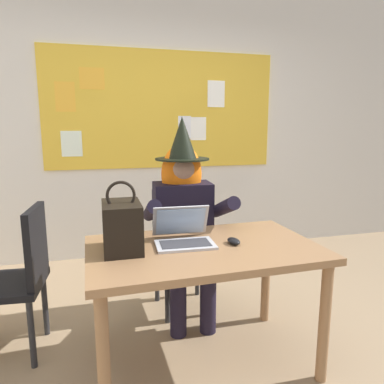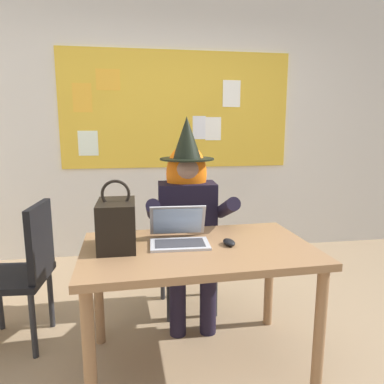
# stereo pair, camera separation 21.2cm
# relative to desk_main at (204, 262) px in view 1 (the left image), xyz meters

# --- Properties ---
(ground_plane) EXTENTS (24.00, 24.00, 0.00)m
(ground_plane) POSITION_rel_desk_main_xyz_m (0.12, -0.01, -0.63)
(ground_plane) COLOR #937A5B
(wall_back_bulletin) EXTENTS (6.24, 2.16, 2.91)m
(wall_back_bulletin) POSITION_rel_desk_main_xyz_m (0.12, 1.98, 0.84)
(wall_back_bulletin) COLOR silver
(wall_back_bulletin) RESTS_ON ground
(desk_main) EXTENTS (1.30, 0.81, 0.72)m
(desk_main) POSITION_rel_desk_main_xyz_m (0.00, 0.00, 0.00)
(desk_main) COLOR #8E6642
(desk_main) RESTS_ON ground
(chair_at_desk) EXTENTS (0.44, 0.44, 0.90)m
(chair_at_desk) POSITION_rel_desk_main_xyz_m (0.03, 0.75, -0.12)
(chair_at_desk) COLOR black
(chair_at_desk) RESTS_ON ground
(person_costumed) EXTENTS (0.61, 0.67, 1.45)m
(person_costumed) POSITION_rel_desk_main_xyz_m (0.04, 0.62, 0.16)
(person_costumed) COLOR black
(person_costumed) RESTS_ON ground
(laptop) EXTENTS (0.34, 0.31, 0.20)m
(laptop) POSITION_rel_desk_main_xyz_m (-0.10, 0.09, 0.14)
(laptop) COLOR #B7B7BC
(laptop) RESTS_ON desk_main
(computer_mouse) EXTENTS (0.07, 0.11, 0.03)m
(computer_mouse) POSITION_rel_desk_main_xyz_m (0.17, -0.01, 0.11)
(computer_mouse) COLOR black
(computer_mouse) RESTS_ON desk_main
(handbag) EXTENTS (0.20, 0.30, 0.38)m
(handbag) POSITION_rel_desk_main_xyz_m (-0.44, 0.05, 0.23)
(handbag) COLOR black
(handbag) RESTS_ON desk_main
(chair_spare_by_window) EXTENTS (0.45, 0.45, 0.91)m
(chair_spare_by_window) POSITION_rel_desk_main_xyz_m (-1.04, 0.39, -0.12)
(chair_spare_by_window) COLOR black
(chair_spare_by_window) RESTS_ON ground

